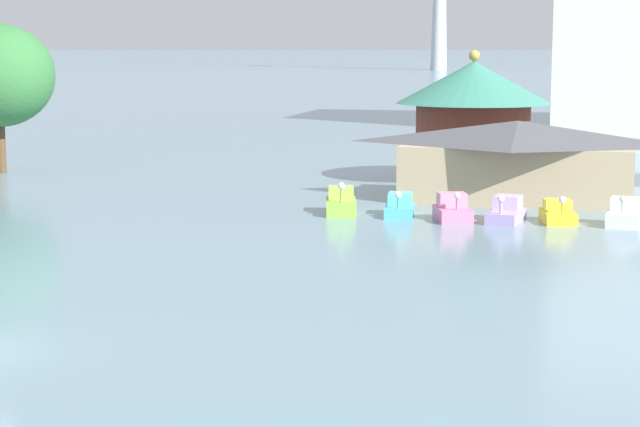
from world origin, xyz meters
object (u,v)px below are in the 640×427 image
pedal_boat_lavender (506,212)px  boathouse (517,159)px  pedal_boat_yellow (558,213)px  pedal_boat_cyan (400,207)px  green_roof_pavilion (473,113)px  pedal_boat_white (624,215)px  pedal_boat_lime (341,203)px  pedal_boat_pink (453,210)px

pedal_boat_lavender → boathouse: 7.83m
pedal_boat_lavender → pedal_boat_yellow: 2.52m
pedal_boat_yellow → pedal_boat_cyan: bearing=-104.0°
pedal_boat_lavender → green_roof_pavilion: green_roof_pavilion is taller
green_roof_pavilion → pedal_boat_lavender: bearing=-77.6°
pedal_boat_lavender → pedal_boat_yellow: bearing=104.9°
pedal_boat_yellow → green_roof_pavilion: bearing=-171.0°
pedal_boat_white → green_roof_pavilion: size_ratio=0.25×
pedal_boat_lime → boathouse: boathouse is taller
pedal_boat_lime → green_roof_pavilion: bearing=147.6°
pedal_boat_lavender → boathouse: size_ratio=0.23×
pedal_boat_pink → green_roof_pavilion: bearing=163.4°
pedal_boat_lime → pedal_boat_yellow: pedal_boat_lime is taller
pedal_boat_lavender → pedal_boat_yellow: pedal_boat_lavender is taller
pedal_boat_pink → pedal_boat_lavender: 2.65m
pedal_boat_yellow → green_roof_pavilion: size_ratio=0.28×
pedal_boat_cyan → pedal_boat_pink: 2.99m
pedal_boat_yellow → pedal_boat_pink: bearing=-94.4°
pedal_boat_white → green_roof_pavilion: 18.40m
pedal_boat_white → pedal_boat_lavender: bearing=-84.1°
pedal_boat_pink → pedal_boat_yellow: 5.17m
pedal_boat_lavender → green_roof_pavilion: 16.36m
pedal_boat_lime → pedal_boat_yellow: size_ratio=1.15×
pedal_boat_pink → pedal_boat_white: size_ratio=1.14×
pedal_boat_cyan → pedal_boat_lavender: size_ratio=0.95×
pedal_boat_cyan → pedal_boat_lavender: pedal_boat_lavender is taller
pedal_boat_cyan → pedal_boat_white: size_ratio=1.20×
pedal_boat_pink → pedal_boat_yellow: bearing=78.4°
pedal_boat_white → boathouse: boathouse is taller
pedal_boat_pink → pedal_boat_lavender: size_ratio=0.90×
pedal_boat_cyan → boathouse: 9.06m
pedal_boat_lime → pedal_boat_yellow: (11.03, -0.22, -0.11)m
pedal_boat_lime → pedal_boat_yellow: 11.03m
pedal_boat_white → boathouse: (-5.71, 7.63, 1.80)m
pedal_boat_lavender → green_roof_pavilion: (-3.42, 15.53, 3.86)m
pedal_boat_white → pedal_boat_lime: bearing=-86.1°
pedal_boat_pink → green_roof_pavilion: (-0.80, 15.93, 3.81)m
pedal_boat_cyan → pedal_boat_yellow: bearing=82.0°
pedal_boat_white → pedal_boat_yellow: bearing=-89.8°
pedal_boat_lime → boathouse: bearing=116.3°
pedal_boat_yellow → boathouse: 7.97m
pedal_boat_lavender → pedal_boat_pink: bearing=-73.4°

